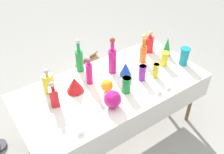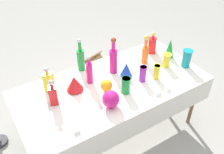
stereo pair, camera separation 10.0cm
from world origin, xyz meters
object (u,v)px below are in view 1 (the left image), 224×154
object	(u,v)px
tall_bottle_2	(79,59)
square_decanter_0	(48,83)
round_bowl_1	(113,99)
square_decanter_1	(149,44)
slender_vase_1	(156,70)
slender_vase_4	(127,84)
slender_vase_0	(184,56)
slender_vase_2	(165,58)
round_bowl_0	(107,86)
fluted_vase_0	(167,47)
square_decanter_2	(54,96)
tall_bottle_0	(112,59)
cardboard_box_behind_left	(93,70)
tall_bottle_1	(89,73)
fluted_vase_1	(75,84)
fluted_vase_2	(126,69)
slender_vase_3	(142,72)
tall_bottle_3	(143,50)

from	to	relation	value
tall_bottle_2	square_decanter_0	world-z (taller)	tall_bottle_2
round_bowl_1	square_decanter_0	bearing A→B (deg)	127.45
square_decanter_0	square_decanter_1	size ratio (longest dim) A/B	1.01
slender_vase_1	slender_vase_4	bearing A→B (deg)	-177.45
slender_vase_0	slender_vase_2	bearing A→B (deg)	149.60
square_decanter_1	round_bowl_1	bearing A→B (deg)	-149.86
square_decanter_0	round_bowl_0	size ratio (longest dim) A/B	2.16
slender_vase_0	fluted_vase_0	world-z (taller)	fluted_vase_0
slender_vase_4	round_bowl_1	world-z (taller)	slender_vase_4
square_decanter_2	tall_bottle_2	bearing A→B (deg)	37.43
tall_bottle_0	tall_bottle_2	world-z (taller)	tall_bottle_0
round_bowl_1	cardboard_box_behind_left	world-z (taller)	round_bowl_1
tall_bottle_1	slender_vase_2	bearing A→B (deg)	-13.41
square_decanter_1	cardboard_box_behind_left	xyz separation A→B (m)	(-0.38, 0.80, -0.72)
slender_vase_1	fluted_vase_1	distance (m)	0.88
slender_vase_2	fluted_vase_2	size ratio (longest dim) A/B	1.02
square_decanter_1	fluted_vase_0	distance (m)	0.22
slender_vase_4	slender_vase_3	bearing A→B (deg)	13.52
slender_vase_3	fluted_vase_0	size ratio (longest dim) A/B	0.77
slender_vase_0	square_decanter_2	bearing A→B (deg)	171.83
slender_vase_2	tall_bottle_2	bearing A→B (deg)	151.49
round_bowl_0	tall_bottle_3	bearing A→B (deg)	17.39
slender_vase_4	cardboard_box_behind_left	size ratio (longest dim) A/B	0.38
tall_bottle_0	round_bowl_0	xyz separation A→B (m)	(-0.23, -0.24, -0.10)
tall_bottle_1	fluted_vase_1	xyz separation A→B (m)	(-0.19, -0.03, -0.05)
slender_vase_4	cardboard_box_behind_left	distance (m)	1.48
slender_vase_1	fluted_vase_2	bearing A→B (deg)	140.33
slender_vase_2	slender_vase_4	distance (m)	0.66
tall_bottle_3	square_decanter_2	bearing A→B (deg)	-175.43
slender_vase_1	slender_vase_4	xyz separation A→B (m)	(-0.41, -0.02, 0.01)
round_bowl_0	cardboard_box_behind_left	distance (m)	1.41
tall_bottle_2	cardboard_box_behind_left	distance (m)	1.14
slender_vase_3	cardboard_box_behind_left	xyz separation A→B (m)	(0.07, 1.19, -0.71)
square_decanter_2	slender_vase_3	world-z (taller)	square_decanter_2
tall_bottle_1	round_bowl_0	xyz separation A→B (m)	(0.08, -0.21, -0.07)
square_decanter_1	slender_vase_3	world-z (taller)	square_decanter_1
slender_vase_2	slender_vase_3	world-z (taller)	slender_vase_3
tall_bottle_0	cardboard_box_behind_left	size ratio (longest dim) A/B	0.92
tall_bottle_0	cardboard_box_behind_left	bearing A→B (deg)	74.50
fluted_vase_1	round_bowl_1	distance (m)	0.44
tall_bottle_0	round_bowl_0	size ratio (longest dim) A/B	3.29
slender_vase_3	round_bowl_0	world-z (taller)	slender_vase_3
tall_bottle_3	fluted_vase_2	distance (m)	0.35
slender_vase_0	fluted_vase_1	size ratio (longest dim) A/B	1.23
slender_vase_3	round_bowl_1	size ratio (longest dim) A/B	1.02
slender_vase_0	fluted_vase_0	bearing A→B (deg)	95.42
tall_bottle_3	fluted_vase_0	world-z (taller)	tall_bottle_3
square_decanter_0	slender_vase_4	size ratio (longest dim) A/B	1.60
tall_bottle_0	round_bowl_0	world-z (taller)	tall_bottle_0
tall_bottle_0	fluted_vase_1	bearing A→B (deg)	-173.63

